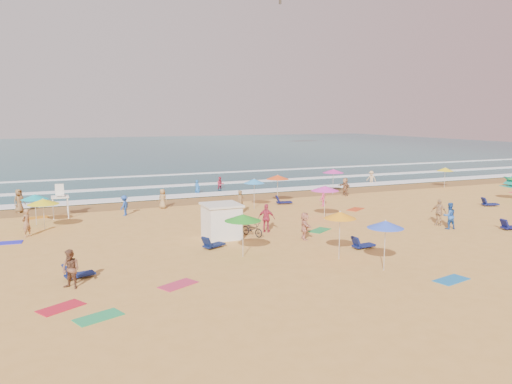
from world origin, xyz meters
name	(u,v)px	position (x,y,z in m)	size (l,w,h in m)	color
ground	(282,227)	(0.00, 0.00, 0.00)	(220.00, 220.00, 0.00)	gold
ocean	(115,150)	(0.00, 84.00, 0.00)	(220.00, 140.00, 0.18)	#0C4756
wet_sand	(221,199)	(0.00, 12.50, 0.01)	(220.00, 220.00, 0.00)	olive
surf_foam	(194,185)	(0.00, 21.32, 0.10)	(200.00, 18.70, 0.05)	white
cabana	(222,222)	(-4.76, -1.31, 1.00)	(2.00, 2.00, 2.00)	silver
cabana_roof	(221,205)	(-4.76, -1.31, 2.06)	(2.20, 2.20, 0.12)	silver
bicycle	(252,229)	(-2.86, -1.61, 0.44)	(0.58, 1.68, 0.88)	black
lifeguard_stand	(60,204)	(-13.58, 9.14, 1.05)	(1.20, 1.20, 2.10)	white
beach_umbrellas	(286,196)	(0.24, -0.07, 2.12)	(53.34, 25.94, 0.80)	orange
loungers	(419,218)	(9.95, -1.81, 0.17)	(51.50, 15.38, 0.34)	#101C53
towels	(293,237)	(-0.74, -2.96, 0.01)	(46.54, 23.92, 0.03)	red
beachgoers	(252,205)	(-0.34, 4.58, 0.80)	(47.39, 26.28, 2.08)	#9F7A49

